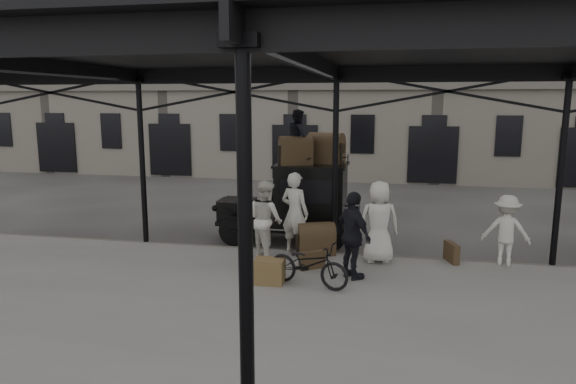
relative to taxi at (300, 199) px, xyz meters
name	(u,v)px	position (x,y,z in m)	size (l,w,h in m)	color
ground	(323,287)	(1.08, -3.31, -1.20)	(120.00, 120.00, 0.00)	#383533
platform	(308,323)	(1.08, -5.31, -1.13)	(28.00, 8.00, 0.15)	slate
canopy	(313,54)	(1.08, -5.03, 3.39)	(22.50, 9.00, 4.74)	black
building_frontage	(369,39)	(1.08, 14.69, 5.80)	(64.00, 8.00, 14.00)	slate
taxi	(300,199)	(0.00, 0.00, 0.00)	(3.65, 1.55, 2.18)	black
porter_left	(295,213)	(0.14, -1.51, -0.05)	(0.73, 0.48, 2.00)	beige
porter_midleft	(266,219)	(-0.47, -2.01, -0.12)	(0.91, 0.71, 1.86)	beige
porter_centre	(379,222)	(2.16, -1.83, -0.10)	(0.93, 0.61, 1.90)	beige
porter_official	(353,236)	(1.66, -3.09, -0.12)	(1.09, 0.45, 1.86)	black
porter_right	(506,230)	(5.00, -1.51, -0.25)	(1.04, 0.60, 1.62)	beige
bicycle	(308,264)	(0.82, -3.71, -0.60)	(0.61, 1.74, 0.91)	black
porter_roof	(298,137)	(-0.03, -0.10, 1.70)	(0.70, 0.55, 1.44)	black
steamer_trunk_roof_near	(296,153)	(-0.08, -0.25, 1.29)	(0.85, 0.52, 0.63)	#493822
steamer_trunk_roof_far	(326,151)	(0.67, 0.20, 1.32)	(0.93, 0.57, 0.68)	#493822
steamer_trunk_platform	(316,241)	(0.66, -1.51, -0.73)	(0.89, 0.55, 0.66)	#493822
wicker_hamper	(269,271)	(0.01, -3.70, -0.80)	(0.60, 0.45, 0.50)	brown
suitcase_upright	(451,252)	(3.84, -1.51, -0.83)	(0.15, 0.60, 0.45)	#493822
suitcase_flat	(312,260)	(0.74, -2.64, -0.85)	(0.60, 0.15, 0.40)	#493822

